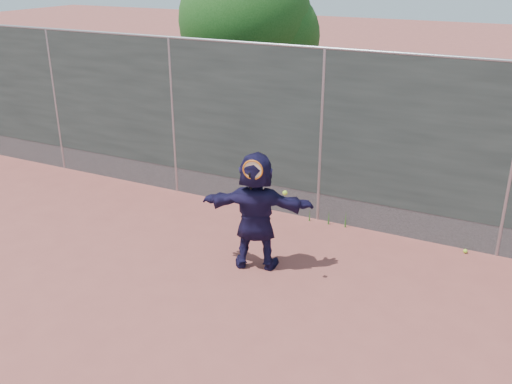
% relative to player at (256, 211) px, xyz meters
% --- Properties ---
extents(ground, '(80.00, 80.00, 0.00)m').
position_rel_player_xyz_m(ground, '(0.25, -1.53, -0.90)').
color(ground, '#9E4C42').
rests_on(ground, ground).
extents(player, '(1.75, 1.02, 1.80)m').
position_rel_player_xyz_m(player, '(0.00, 0.00, 0.00)').
color(player, '#191539').
rests_on(player, ground).
extents(ball_ground, '(0.07, 0.07, 0.07)m').
position_rel_player_xyz_m(ball_ground, '(2.80, 1.82, -0.87)').
color(ball_ground, '#AFDF31').
rests_on(ball_ground, ground).
extents(fence, '(20.00, 0.06, 3.03)m').
position_rel_player_xyz_m(fence, '(0.25, 1.97, 0.68)').
color(fence, '#38423D').
rests_on(fence, ground).
extents(swing_action, '(0.69, 0.15, 0.51)m').
position_rel_player_xyz_m(swing_action, '(0.10, -0.20, 0.67)').
color(swing_action, orange).
rests_on(swing_action, ground).
extents(tree_left, '(3.15, 3.00, 4.53)m').
position_rel_player_xyz_m(tree_left, '(-2.60, 5.02, 2.04)').
color(tree_left, '#382314').
rests_on(tree_left, ground).
extents(weed_clump, '(0.68, 0.07, 0.30)m').
position_rel_player_xyz_m(weed_clump, '(0.54, 1.85, -0.77)').
color(weed_clump, '#387226').
rests_on(weed_clump, ground).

